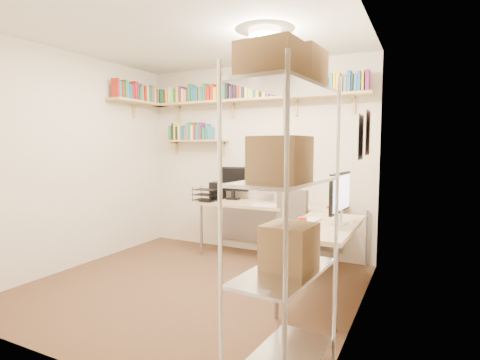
# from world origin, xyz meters

# --- Properties ---
(ground) EXTENTS (3.20, 3.20, 0.00)m
(ground) POSITION_xyz_m (0.00, 0.00, 0.00)
(ground) COLOR #49351F
(ground) RESTS_ON ground
(room_shell) EXTENTS (3.24, 3.04, 2.52)m
(room_shell) POSITION_xyz_m (0.00, 0.00, 1.55)
(room_shell) COLOR beige
(room_shell) RESTS_ON ground
(wall_shelves) EXTENTS (3.12, 1.09, 0.80)m
(wall_shelves) POSITION_xyz_m (-0.43, 1.30, 2.03)
(wall_shelves) COLOR tan
(wall_shelves) RESTS_ON ground
(corner_desk) EXTENTS (2.17, 1.84, 1.22)m
(corner_desk) POSITION_xyz_m (0.48, 0.98, 0.70)
(corner_desk) COLOR #D1B088
(corner_desk) RESTS_ON ground
(office_chair) EXTENTS (0.50, 0.51, 0.94)m
(office_chair) POSITION_xyz_m (0.71, 0.80, 0.40)
(office_chair) COLOR black
(office_chair) RESTS_ON ground
(wire_rack) EXTENTS (0.46, 0.83, 2.00)m
(wire_rack) POSITION_xyz_m (1.36, -1.05, 1.32)
(wire_rack) COLOR silver
(wire_rack) RESTS_ON ground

